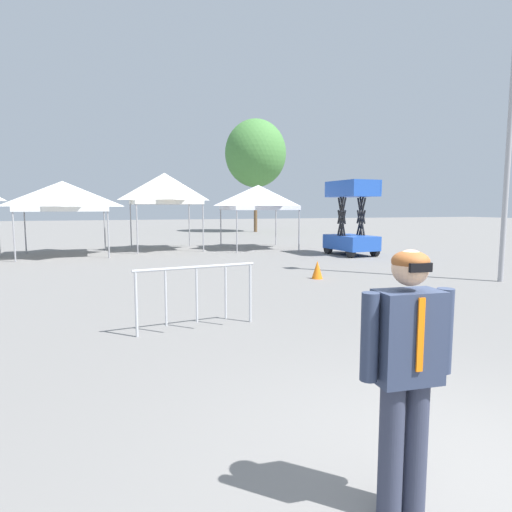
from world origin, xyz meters
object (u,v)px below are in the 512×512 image
canopy_tent_right_of_center (63,196)px  crowd_barrier_mid_lot (197,285)px  scissor_lift (351,231)px  traffic_cone_lot_center (317,270)px  tree_behind_tents_right (256,153)px  person_foreground (406,365)px  light_pole_near_lift (512,89)px  canopy_tent_behind_right (165,189)px  canopy_tent_far_right (258,198)px

canopy_tent_right_of_center → crowd_barrier_mid_lot: bearing=-76.7°
scissor_lift → traffic_cone_lot_center: 6.68m
scissor_lift → tree_behind_tents_right: (1.82, 17.78, 5.35)m
person_foreground → traffic_cone_lot_center: person_foreground is taller
canopy_tent_right_of_center → light_pole_near_lift: 16.38m
canopy_tent_right_of_center → traffic_cone_lot_center: size_ratio=7.09×
tree_behind_tents_right → traffic_cone_lot_center: (-6.03, -22.91, -6.10)m
tree_behind_tents_right → traffic_cone_lot_center: bearing=-104.8°
tree_behind_tents_right → scissor_lift: bearing=-95.8°
tree_behind_tents_right → canopy_tent_right_of_center: bearing=-133.6°
canopy_tent_behind_right → light_pole_near_lift: (7.54, -12.05, 2.22)m
canopy_tent_right_of_center → person_foreground: bearing=-79.0°
canopy_tent_far_right → canopy_tent_behind_right: bearing=169.3°
canopy_tent_behind_right → traffic_cone_lot_center: bearing=-73.4°
scissor_lift → crowd_barrier_mid_lot: (-8.50, -9.12, -0.26)m
canopy_tent_far_right → traffic_cone_lot_center: bearing=-98.8°
person_foreground → crowd_barrier_mid_lot: person_foreground is taller
canopy_tent_behind_right → canopy_tent_far_right: canopy_tent_behind_right is taller
canopy_tent_right_of_center → person_foreground: (3.43, -17.72, -1.46)m
canopy_tent_behind_right → person_foreground: canopy_tent_behind_right is taller
canopy_tent_behind_right → scissor_lift: canopy_tent_behind_right is taller
canopy_tent_behind_right → light_pole_near_lift: bearing=-58.0°
tree_behind_tents_right → person_foreground: bearing=-107.4°
canopy_tent_behind_right → crowd_barrier_mid_lot: size_ratio=1.74×
person_foreground → traffic_cone_lot_center: 9.69m
canopy_tent_right_of_center → tree_behind_tents_right: 19.74m
canopy_tent_right_of_center → traffic_cone_lot_center: bearing=-50.5°
light_pole_near_lift → tree_behind_tents_right: size_ratio=1.00×
canopy_tent_right_of_center → crowd_barrier_mid_lot: canopy_tent_right_of_center is taller
canopy_tent_far_right → person_foreground: size_ratio=1.82×
scissor_lift → traffic_cone_lot_center: scissor_lift is taller
scissor_lift → person_foreground: 16.15m
canopy_tent_behind_right → person_foreground: 18.93m
canopy_tent_behind_right → light_pole_near_lift: 14.38m
canopy_tent_far_right → light_pole_near_lift: (3.14, -11.22, 2.62)m
canopy_tent_far_right → crowd_barrier_mid_lot: canopy_tent_far_right is taller
traffic_cone_lot_center → tree_behind_tents_right: bearing=75.2°
canopy_tent_far_right → crowd_barrier_mid_lot: size_ratio=1.55×
canopy_tent_far_right → crowd_barrier_mid_lot: 14.43m
light_pole_near_lift → tree_behind_tents_right: 25.06m
canopy_tent_far_right → traffic_cone_lot_center: canopy_tent_far_right is taller
canopy_tent_right_of_center → canopy_tent_far_right: bearing=1.7°
person_foreground → tree_behind_tents_right: 33.68m
light_pole_near_lift → crowd_barrier_mid_lot: bearing=-167.8°
canopy_tent_behind_right → tree_behind_tents_right: bearing=55.1°
person_foreground → tree_behind_tents_right: (9.92, 31.74, 5.32)m
light_pole_near_lift → traffic_cone_lot_center: size_ratio=17.72×
canopy_tent_far_right → crowd_barrier_mid_lot: (-5.71, -13.14, -1.75)m
crowd_barrier_mid_lot → traffic_cone_lot_center: bearing=43.0°
scissor_lift → tree_behind_tents_right: tree_behind_tents_right is taller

